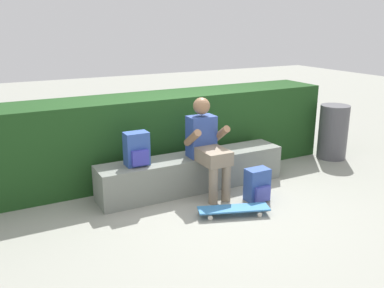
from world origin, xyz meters
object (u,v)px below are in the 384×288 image
at_px(person_skater, 207,144).
at_px(skateboard_near_person, 234,209).
at_px(bench_main, 193,172).
at_px(backpack_on_bench, 137,149).
at_px(backpack_on_ground, 258,185).
at_px(trash_bin, 333,132).

relative_size(person_skater, skateboard_near_person, 1.46).
height_order(bench_main, backpack_on_bench, backpack_on_bench).
bearing_deg(backpack_on_ground, backpack_on_bench, 151.67).
xyz_separation_m(bench_main, backpack_on_bench, (-0.75, -0.01, 0.42)).
distance_m(backpack_on_bench, trash_bin, 3.31).
xyz_separation_m(skateboard_near_person, trash_bin, (2.51, 1.01, 0.35)).
bearing_deg(trash_bin, backpack_on_ground, -158.61).
relative_size(person_skater, trash_bin, 1.42).
height_order(skateboard_near_person, backpack_on_ground, backpack_on_ground).
height_order(person_skater, trash_bin, person_skater).
bearing_deg(skateboard_near_person, trash_bin, 21.87).
relative_size(backpack_on_bench, trash_bin, 0.47).
distance_m(skateboard_near_person, backpack_on_ground, 0.54).
distance_m(bench_main, backpack_on_ground, 0.86).
bearing_deg(person_skater, backpack_on_ground, -48.04).
height_order(bench_main, person_skater, person_skater).
height_order(backpack_on_bench, backpack_on_ground, backpack_on_bench).
bearing_deg(trash_bin, bench_main, -177.71).
relative_size(person_skater, backpack_on_ground, 3.00).
relative_size(skateboard_near_person, trash_bin, 0.97).
distance_m(skateboard_near_person, backpack_on_bench, 1.32).
distance_m(bench_main, trash_bin, 2.55).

